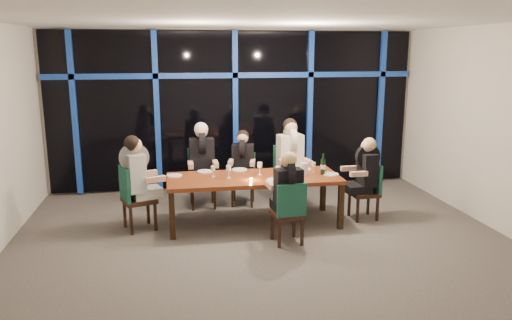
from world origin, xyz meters
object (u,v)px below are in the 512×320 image
at_px(chair_far_mid, 243,176).
at_px(water_pitcher, 304,169).
at_px(chair_end_right, 369,188).
at_px(diner_far_left, 202,153).
at_px(dining_table, 254,181).
at_px(diner_end_left, 137,169).
at_px(wine_bottle, 323,166).
at_px(chair_end_left, 133,195).
at_px(diner_end_right, 365,166).
at_px(chair_far_left, 202,174).
at_px(chair_near_mid, 289,210).
at_px(diner_far_mid, 243,157).
at_px(chair_far_right, 289,171).
at_px(diner_near_mid, 288,184).
at_px(diner_far_right, 291,149).

relative_size(chair_far_mid, water_pitcher, 4.34).
height_order(chair_end_right, diner_far_left, diner_far_left).
xyz_separation_m(dining_table, water_pitcher, (0.75, -0.09, 0.17)).
xyz_separation_m(dining_table, chair_end_right, (1.83, -0.06, -0.19)).
height_order(dining_table, chair_far_mid, chair_far_mid).
bearing_deg(diner_end_left, wine_bottle, -111.24).
relative_size(chair_far_mid, wine_bottle, 2.67).
bearing_deg(dining_table, water_pitcher, -6.78).
relative_size(chair_end_left, diner_end_right, 1.12).
relative_size(chair_far_left, chair_near_mid, 1.11).
relative_size(chair_end_right, diner_end_left, 0.94).
xyz_separation_m(chair_end_right, diner_end_left, (-3.55, 0.11, 0.43)).
distance_m(dining_table, chair_end_left, 1.80).
bearing_deg(diner_far_mid, chair_end_right, -16.10).
xyz_separation_m(diner_far_mid, diner_end_left, (-1.69, -0.94, 0.08)).
relative_size(chair_near_mid, diner_end_left, 0.94).
bearing_deg(chair_end_left, dining_table, -109.85).
distance_m(dining_table, diner_far_mid, 1.01).
xyz_separation_m(chair_end_left, diner_end_right, (3.55, -0.09, 0.31)).
distance_m(chair_far_left, chair_end_left, 1.50).
bearing_deg(chair_end_left, chair_end_right, -110.38).
bearing_deg(diner_far_left, chair_near_mid, -61.58).
bearing_deg(wine_bottle, chair_far_right, 106.73).
height_order(chair_near_mid, diner_near_mid, diner_near_mid).
bearing_deg(chair_near_mid, chair_far_right, -109.25).
relative_size(chair_near_mid, diner_far_left, 0.92).
bearing_deg(diner_end_right, diner_far_mid, -123.55).
height_order(dining_table, diner_far_mid, diner_far_mid).
xyz_separation_m(dining_table, diner_far_right, (0.78, 0.85, 0.29)).
relative_size(diner_end_right, water_pitcher, 4.25).
bearing_deg(dining_table, diner_end_left, 178.30).
distance_m(chair_end_right, diner_end_left, 3.57).
distance_m(dining_table, chair_far_mid, 1.08).
bearing_deg(diner_end_left, diner_far_left, -66.13).
height_order(chair_near_mid, diner_end_left, diner_end_left).
relative_size(diner_far_left, diner_far_right, 0.97).
xyz_separation_m(chair_far_mid, chair_end_right, (1.83, -1.12, 0.00)).
distance_m(diner_far_mid, diner_near_mid, 1.86).
bearing_deg(diner_far_right, diner_far_left, 167.47).
xyz_separation_m(diner_end_right, diner_near_mid, (-1.43, -0.77, -0.00)).
bearing_deg(diner_near_mid, diner_far_right, -111.07).
xyz_separation_m(diner_far_right, diner_end_right, (0.97, -0.91, -0.12)).
height_order(chair_far_left, water_pitcher, chair_far_left).
relative_size(diner_far_right, diner_near_mid, 1.15).
height_order(chair_end_left, water_pitcher, chair_end_left).
distance_m(chair_end_left, diner_near_mid, 2.31).
xyz_separation_m(chair_far_left, diner_far_mid, (0.69, -0.08, 0.29)).
bearing_deg(water_pitcher, chair_far_mid, 114.05).
height_order(diner_end_right, water_pitcher, diner_end_right).
xyz_separation_m(diner_far_left, diner_far_mid, (0.69, 0.01, -0.10)).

